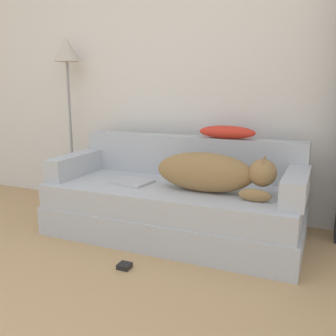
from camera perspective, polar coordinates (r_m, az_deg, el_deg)
The scene contains 10 objects.
wall_back at distance 3.37m, azimuth 1.59°, elevation 16.26°, with size 7.86×0.06×2.70m.
couch at distance 2.86m, azimuth 0.76°, elevation -6.51°, with size 1.90×0.83×0.40m.
couch_backrest at distance 3.08m, azimuth 3.23°, elevation 1.84°, with size 1.86×0.15×0.33m.
couch_arm_left at distance 3.21m, azimuth -13.83°, elevation 0.53°, with size 0.15×0.64×0.17m.
couch_arm_right at distance 2.58m, azimuth 18.96°, elevation -2.60°, with size 0.15×0.64×0.17m.
dog at distance 2.59m, azimuth 6.79°, elevation -0.69°, with size 0.84×0.24×0.28m.
laptop at distance 2.87m, azimuth -5.55°, elevation -2.11°, with size 0.32×0.28×0.02m.
throw_pillow at distance 2.94m, azimuth 8.96°, elevation 5.42°, with size 0.44×0.14×0.10m.
floor_lamp at distance 3.71m, azimuth -15.10°, elevation 14.63°, with size 0.24×0.24×1.57m.
power_adapter at distance 2.44m, azimuth -6.65°, elevation -14.61°, with size 0.08×0.08×0.03m.
Camera 1 is at (1.25, -0.71, 1.12)m, focal length 40.00 mm.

